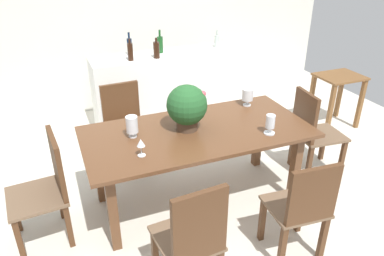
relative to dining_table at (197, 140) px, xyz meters
The scene contains 20 objects.
ground_plane 0.67m from the dining_table, 90.00° to the left, with size 7.04×7.04×0.00m, color silver.
back_wall 2.68m from the dining_table, 90.00° to the left, with size 6.40×0.10×2.60m, color silver.
dining_table is the anchor object (origin of this frame).
chair_near_left 1.10m from the dining_table, 114.43° to the right, with size 0.45×0.48×0.97m.
chair_far_left 1.11m from the dining_table, 115.13° to the left, with size 0.48×0.48×0.91m.
chair_near_right 1.09m from the dining_table, 65.27° to the right, with size 0.46×0.44×0.91m.
chair_head_end 1.33m from the dining_table, behind, with size 0.49×0.52×0.95m.
chair_foot_end 1.33m from the dining_table, ahead, with size 0.51×0.46×0.94m.
flower_centerpiece 0.33m from the dining_table, 142.23° to the left, with size 0.36×0.36×0.42m.
crystal_vase_left 0.79m from the dining_table, 25.15° to the left, with size 0.12×0.12×0.18m.
crystal_vase_center_near 0.67m from the dining_table, 27.54° to the right, with size 0.10×0.10×0.18m.
crystal_vase_right 0.61m from the dining_table, 169.94° to the left, with size 0.10×0.10×0.19m.
wine_glass 0.66m from the dining_table, 157.98° to the right, with size 0.07×0.07×0.15m.
kitchen_counter 1.77m from the dining_table, 80.84° to the left, with size 1.92×0.52×0.99m, color white.
wine_bottle_green 1.68m from the dining_table, 97.03° to the left, with size 0.07×0.07×0.26m.
wine_bottle_clear 1.88m from the dining_table, 82.53° to the left, with size 0.08×0.08×0.29m.
wine_bottle_tall 1.66m from the dining_table, 85.61° to the left, with size 0.08×0.08×0.25m.
wine_bottle_dark 1.89m from the dining_table, 94.82° to the left, with size 0.06×0.06×0.29m.
wine_bottle_amber 2.09m from the dining_table, 59.99° to the left, with size 0.06×0.06×0.23m.
side_table 2.52m from the dining_table, 19.27° to the left, with size 0.58×0.47×0.71m.
Camera 1 is at (-1.15, -2.73, 2.31)m, focal length 34.69 mm.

